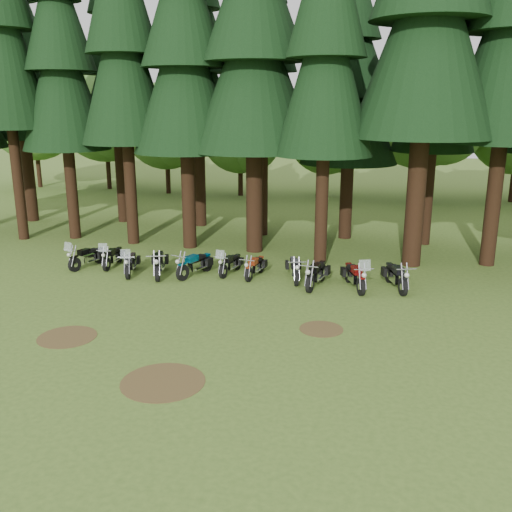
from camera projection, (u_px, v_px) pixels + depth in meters
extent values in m
plane|color=#416022|center=(182.00, 322.00, 18.67)|extent=(120.00, 120.00, 0.00)
cylinder|color=black|center=(17.00, 174.00, 29.03)|extent=(0.52, 0.52, 6.77)
cone|color=black|center=(2.00, 38.00, 27.31)|extent=(3.92, 3.92, 8.47)
cylinder|color=black|center=(71.00, 186.00, 29.40)|extent=(0.58, 0.58, 5.53)
cone|color=black|center=(62.00, 78.00, 28.00)|extent=(4.32, 4.32, 6.91)
cone|color=black|center=(56.00, 7.00, 27.14)|extent=(3.46, 3.46, 5.83)
cylinder|color=black|center=(130.00, 184.00, 28.24)|extent=(0.58, 0.58, 5.99)
cone|color=black|center=(123.00, 62.00, 26.72)|extent=(4.32, 4.32, 7.49)
cylinder|color=black|center=(188.00, 191.00, 27.48)|extent=(0.66, 0.66, 5.57)
cone|color=black|center=(185.00, 75.00, 26.07)|extent=(4.95, 4.95, 6.96)
cylinder|color=black|center=(254.00, 192.00, 26.74)|extent=(0.77, 0.77, 5.70)
cone|color=black|center=(254.00, 70.00, 25.30)|extent=(5.81, 5.81, 7.12)
cylinder|color=black|center=(322.00, 200.00, 24.63)|extent=(0.55, 0.55, 5.71)
cone|color=black|center=(326.00, 67.00, 23.19)|extent=(4.15, 4.15, 7.14)
cylinder|color=black|center=(416.00, 190.00, 24.29)|extent=(0.80, 0.80, 6.62)
cone|color=black|center=(428.00, 32.00, 22.62)|extent=(5.98, 5.98, 8.27)
cylinder|color=black|center=(494.00, 193.00, 24.37)|extent=(0.64, 0.64, 6.35)
cone|color=black|center=(511.00, 42.00, 22.76)|extent=(4.79, 4.79, 7.93)
cylinder|color=black|center=(28.00, 172.00, 33.70)|extent=(0.67, 0.67, 5.87)
cone|color=black|center=(18.00, 72.00, 32.21)|extent=(5.00, 5.00, 7.33)
cone|color=black|center=(11.00, 6.00, 31.30)|extent=(4.00, 4.00, 6.19)
cylinder|color=black|center=(121.00, 175.00, 33.51)|extent=(0.60, 0.60, 5.53)
cone|color=black|center=(115.00, 81.00, 32.12)|extent=(4.52, 4.52, 6.91)
cone|color=black|center=(111.00, 19.00, 31.25)|extent=(3.62, 3.62, 5.83)
cylinder|color=black|center=(200.00, 177.00, 32.43)|extent=(0.65, 0.65, 5.55)
cone|color=black|center=(197.00, 80.00, 31.03)|extent=(4.85, 4.85, 6.94)
cone|color=black|center=(196.00, 15.00, 30.16)|extent=(3.88, 3.88, 5.86)
cylinder|color=black|center=(262.00, 184.00, 30.14)|extent=(0.58, 0.58, 5.52)
cone|color=black|center=(263.00, 79.00, 28.74)|extent=(4.35, 4.35, 6.90)
cone|color=black|center=(263.00, 10.00, 27.88)|extent=(3.48, 3.48, 5.83)
cylinder|color=black|center=(346.00, 194.00, 29.52)|extent=(0.66, 0.66, 4.70)
cone|color=black|center=(350.00, 104.00, 28.33)|extent=(4.94, 4.94, 5.87)
cone|color=black|center=(353.00, 45.00, 27.60)|extent=(3.95, 3.95, 4.96)
cylinder|color=black|center=(428.00, 189.00, 28.10)|extent=(0.53, 0.53, 5.56)
cone|color=black|center=(437.00, 76.00, 26.70)|extent=(3.94, 3.94, 6.95)
cone|color=black|center=(443.00, 0.00, 25.83)|extent=(3.15, 3.15, 5.87)
cylinder|color=black|center=(38.00, 167.00, 47.30)|extent=(0.36, 0.36, 3.33)
sphere|color=#356920|center=(33.00, 112.00, 46.13)|extent=(7.78, 7.78, 7.78)
sphere|color=#356920|center=(42.00, 122.00, 45.20)|extent=(5.55, 5.55, 5.55)
cylinder|color=black|center=(108.00, 169.00, 46.36)|extent=(0.36, 0.36, 3.29)
sphere|color=#356920|center=(105.00, 113.00, 45.20)|extent=(7.69, 7.69, 7.69)
sphere|color=#356920|center=(115.00, 124.00, 44.27)|extent=(5.49, 5.49, 5.49)
cylinder|color=black|center=(168.00, 175.00, 44.17)|extent=(0.36, 0.36, 2.80)
sphere|color=#356920|center=(166.00, 126.00, 43.18)|extent=(6.53, 6.53, 6.53)
sphere|color=#356920|center=(176.00, 136.00, 42.40)|extent=(4.67, 4.67, 4.67)
cylinder|color=black|center=(241.00, 179.00, 43.19)|extent=(0.36, 0.36, 2.55)
sphere|color=#356920|center=(240.00, 133.00, 42.29)|extent=(5.95, 5.95, 5.95)
sphere|color=#356920|center=(251.00, 142.00, 41.57)|extent=(4.25, 4.25, 4.25)
cylinder|color=black|center=(325.00, 180.00, 42.85)|extent=(0.36, 0.36, 2.47)
sphere|color=#356920|center=(327.00, 135.00, 41.98)|extent=(5.76, 5.76, 5.76)
sphere|color=#356920|center=(339.00, 144.00, 41.28)|extent=(4.12, 4.12, 4.12)
cylinder|color=black|center=(417.00, 177.00, 40.68)|extent=(0.36, 0.36, 3.52)
sphere|color=#356920|center=(422.00, 109.00, 39.44)|extent=(8.21, 8.21, 8.21)
sphere|color=#356920|center=(443.00, 122.00, 38.45)|extent=(5.87, 5.87, 5.87)
cylinder|color=#4C3D1E|center=(67.00, 337.00, 17.49)|extent=(1.80, 1.80, 0.01)
cylinder|color=#4C3D1E|center=(321.00, 329.00, 18.09)|extent=(1.40, 1.40, 0.01)
cylinder|color=#4C3D1E|center=(163.00, 382.00, 14.69)|extent=(2.20, 2.20, 0.01)
cylinder|color=black|center=(75.00, 265.00, 24.08)|extent=(0.30, 0.64, 0.62)
cylinder|color=black|center=(100.00, 257.00, 25.30)|extent=(0.30, 0.64, 0.62)
cube|color=silver|center=(88.00, 258.00, 24.71)|extent=(0.44, 0.71, 0.32)
cube|color=black|center=(84.00, 252.00, 24.44)|extent=(0.42, 0.58, 0.23)
cube|color=black|center=(91.00, 251.00, 24.81)|extent=(0.42, 0.58, 0.11)
cube|color=silver|center=(68.00, 247.00, 23.62)|extent=(0.41, 0.23, 0.37)
cylinder|color=black|center=(106.00, 264.00, 24.15)|extent=(0.18, 0.61, 0.60)
cylinder|color=black|center=(119.00, 256.00, 25.49)|extent=(0.18, 0.61, 0.60)
cube|color=silver|center=(113.00, 258.00, 24.84)|extent=(0.31, 0.65, 0.31)
cube|color=black|center=(111.00, 252.00, 24.56)|extent=(0.31, 0.52, 0.22)
cube|color=black|center=(115.00, 250.00, 24.96)|extent=(0.31, 0.52, 0.11)
cube|color=silver|center=(102.00, 248.00, 23.68)|extent=(0.39, 0.15, 0.36)
cylinder|color=black|center=(128.00, 272.00, 23.06)|extent=(0.30, 0.63, 0.62)
cylinder|color=black|center=(134.00, 262.00, 24.46)|extent=(0.30, 0.63, 0.62)
cube|color=silver|center=(131.00, 265.00, 23.78)|extent=(0.44, 0.70, 0.32)
cube|color=#232228|center=(130.00, 258.00, 23.49)|extent=(0.42, 0.57, 0.22)
cube|color=black|center=(131.00, 256.00, 23.91)|extent=(0.42, 0.57, 0.11)
cube|color=silver|center=(125.00, 254.00, 22.57)|extent=(0.41, 0.23, 0.37)
cylinder|color=black|center=(157.00, 273.00, 22.75)|extent=(0.37, 0.71, 0.70)
cylinder|color=black|center=(161.00, 262.00, 24.34)|extent=(0.37, 0.71, 0.70)
cube|color=silver|center=(159.00, 265.00, 23.57)|extent=(0.52, 0.80, 0.36)
cube|color=black|center=(158.00, 257.00, 23.24)|extent=(0.49, 0.66, 0.26)
cube|color=black|center=(159.00, 255.00, 23.72)|extent=(0.49, 0.66, 0.13)
cylinder|color=black|center=(183.00, 273.00, 22.88)|extent=(0.35, 0.67, 0.67)
cylinder|color=black|center=(207.00, 264.00, 24.14)|extent=(0.35, 0.67, 0.67)
cube|color=silver|center=(196.00, 266.00, 23.53)|extent=(0.50, 0.76, 0.34)
cube|color=#04506A|center=(192.00, 258.00, 23.24)|extent=(0.47, 0.62, 0.24)
cube|color=black|center=(199.00, 257.00, 23.63)|extent=(0.47, 0.62, 0.12)
cylinder|color=black|center=(223.00, 272.00, 23.17)|extent=(0.21, 0.60, 0.58)
cylinder|color=black|center=(237.00, 263.00, 24.39)|extent=(0.21, 0.60, 0.58)
cube|color=silver|center=(231.00, 265.00, 23.80)|extent=(0.34, 0.65, 0.30)
cube|color=black|center=(229.00, 259.00, 23.53)|extent=(0.34, 0.52, 0.21)
cube|color=black|center=(233.00, 257.00, 23.90)|extent=(0.34, 0.52, 0.11)
cube|color=silver|center=(220.00, 254.00, 22.73)|extent=(0.38, 0.17, 0.35)
cylinder|color=black|center=(249.00, 275.00, 22.75)|extent=(0.19, 0.60, 0.59)
cylinder|color=black|center=(261.00, 265.00, 24.01)|extent=(0.19, 0.60, 0.59)
cube|color=silver|center=(255.00, 268.00, 23.40)|extent=(0.32, 0.65, 0.31)
cube|color=#B43E1B|center=(253.00, 261.00, 23.13)|extent=(0.32, 0.52, 0.22)
cube|color=black|center=(257.00, 260.00, 23.51)|extent=(0.32, 0.52, 0.11)
cylinder|color=black|center=(296.00, 278.00, 22.24)|extent=(0.30, 0.65, 0.64)
cylinder|color=black|center=(293.00, 267.00, 23.69)|extent=(0.30, 0.65, 0.64)
cube|color=silver|center=(294.00, 270.00, 22.99)|extent=(0.44, 0.73, 0.33)
cube|color=black|center=(295.00, 263.00, 22.68)|extent=(0.42, 0.59, 0.23)
cube|color=black|center=(294.00, 261.00, 23.12)|extent=(0.42, 0.59, 0.12)
cylinder|color=black|center=(310.00, 284.00, 21.44)|extent=(0.25, 0.70, 0.69)
cylinder|color=black|center=(322.00, 272.00, 22.88)|extent=(0.25, 0.70, 0.69)
cube|color=silver|center=(317.00, 275.00, 22.18)|extent=(0.40, 0.77, 0.36)
cube|color=black|center=(315.00, 268.00, 21.87)|extent=(0.40, 0.62, 0.25)
cube|color=black|center=(319.00, 265.00, 22.31)|extent=(0.40, 0.62, 0.13)
cylinder|color=black|center=(361.00, 287.00, 21.14)|extent=(0.38, 0.68, 0.68)
cylinder|color=black|center=(349.00, 274.00, 22.66)|extent=(0.38, 0.68, 0.68)
cube|color=silver|center=(354.00, 277.00, 21.92)|extent=(0.53, 0.78, 0.35)
cube|color=maroon|center=(357.00, 270.00, 21.60)|extent=(0.49, 0.64, 0.25)
cube|color=black|center=(353.00, 268.00, 22.06)|extent=(0.49, 0.64, 0.12)
cube|color=silver|center=(365.00, 265.00, 20.60)|extent=(0.45, 0.28, 0.41)
cylinder|color=black|center=(403.00, 287.00, 21.10)|extent=(0.36, 0.70, 0.69)
cylinder|color=black|center=(389.00, 274.00, 22.65)|extent=(0.36, 0.70, 0.69)
cube|color=silver|center=(396.00, 277.00, 21.90)|extent=(0.52, 0.79, 0.35)
cube|color=black|center=(398.00, 270.00, 21.57)|extent=(0.48, 0.64, 0.25)
cube|color=black|center=(394.00, 267.00, 22.04)|extent=(0.48, 0.64, 0.13)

